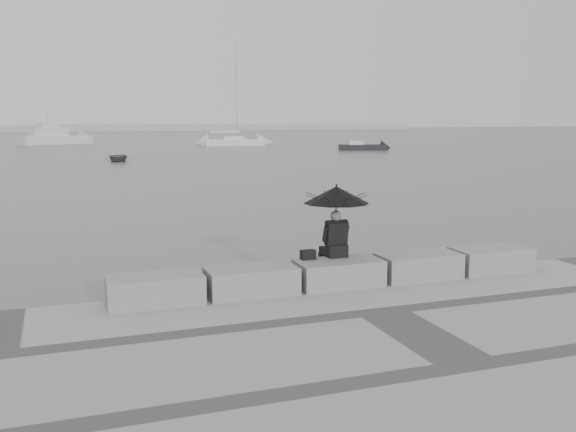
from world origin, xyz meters
name	(u,v)px	position (x,y,z in m)	size (l,w,h in m)	color
ground	(329,305)	(0.00, 0.00, 0.00)	(360.00, 360.00, 0.00)	#4E5154
stone_block_far_left	(155,290)	(-3.40, -0.45, 0.75)	(1.60, 0.80, 0.50)	slate
stone_block_left	(251,281)	(-1.70, -0.45, 0.75)	(1.60, 0.80, 0.50)	slate
stone_block_centre	(339,273)	(0.00, -0.45, 0.75)	(1.60, 0.80, 0.50)	slate
stone_block_right	(418,266)	(1.70, -0.45, 0.75)	(1.60, 0.80, 0.50)	slate
stone_block_far_right	(491,260)	(3.40, -0.45, 0.75)	(1.60, 0.80, 0.50)	slate
seated_person	(336,203)	(0.07, -0.14, 2.02)	(1.26, 1.26, 1.39)	black
bag	(308,255)	(-0.52, -0.19, 1.09)	(0.28, 0.16, 0.18)	black
distant_landmass	(41,128)	(-8.14, 154.51, 0.90)	(180.00, 8.00, 2.80)	#9B9EA0
sailboat_right	(233,141)	(16.12, 67.51, 0.53)	(7.41, 3.27, 12.90)	silver
motor_cruiser	(56,137)	(-4.93, 79.63, 0.89)	(9.53, 6.64, 4.50)	silver
small_motorboat	(363,147)	(26.68, 52.40, 0.32)	(5.40, 3.06, 1.10)	black
dinghy	(118,157)	(-0.14, 43.56, 0.29)	(3.41, 1.44, 0.58)	slate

